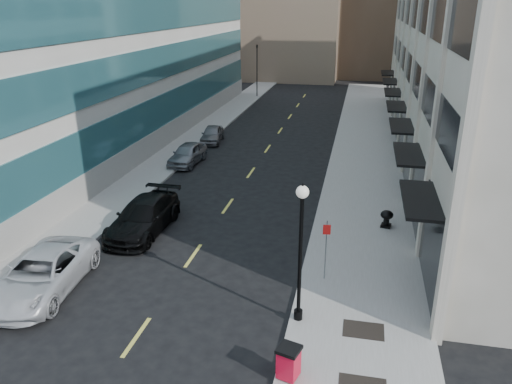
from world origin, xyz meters
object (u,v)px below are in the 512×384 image
at_px(traffic_signal, 257,48).
at_px(car_grey_sedan, 212,134).
at_px(sign_post, 326,242).
at_px(urn_planter, 387,217).
at_px(trash_bin, 289,361).
at_px(car_white_van, 42,273).
at_px(lamppost, 301,242).
at_px(car_black_pickup, 143,217).
at_px(car_silver_sedan, 188,154).

height_order(traffic_signal, car_grey_sedan, traffic_signal).
height_order(sign_post, urn_planter, sign_post).
relative_size(traffic_signal, trash_bin, 6.60).
xyz_separation_m(car_white_van, urn_planter, (13.40, 8.71, -0.11)).
height_order(trash_bin, lamppost, lamppost).
height_order(car_grey_sedan, trash_bin, car_grey_sedan).
xyz_separation_m(sign_post, urn_planter, (2.62, 5.70, -1.12)).
bearing_deg(car_white_van, traffic_signal, 86.06).
xyz_separation_m(car_black_pickup, lamppost, (8.50, -5.93, 2.39)).
distance_m(traffic_signal, car_white_van, 44.32).
distance_m(car_black_pickup, urn_planter, 12.11).
height_order(traffic_signal, lamppost, traffic_signal).
bearing_deg(urn_planter, traffic_signal, 111.76).
xyz_separation_m(car_black_pickup, sign_post, (9.18, -2.96, 0.99)).
xyz_separation_m(car_silver_sedan, car_grey_sedan, (0.00, 6.00, -0.07)).
distance_m(traffic_signal, trash_bin, 48.50).
relative_size(traffic_signal, lamppost, 1.35).
distance_m(car_silver_sedan, trash_bin, 22.45).
relative_size(traffic_signal, urn_planter, 7.95).
height_order(car_silver_sedan, car_grey_sedan, car_silver_sedan).
bearing_deg(sign_post, car_silver_sedan, 118.04).
xyz_separation_m(traffic_signal, sign_post, (11.48, -41.03, -3.92)).
relative_size(traffic_signal, car_white_van, 1.23).
xyz_separation_m(trash_bin, urn_planter, (3.20, 11.66, -0.04)).
height_order(car_white_van, sign_post, sign_post).
distance_m(sign_post, urn_planter, 6.37).
relative_size(car_silver_sedan, lamppost, 0.83).
bearing_deg(car_grey_sedan, trash_bin, -75.56).
distance_m(car_black_pickup, lamppost, 10.63).
relative_size(car_white_van, car_grey_sedan, 1.46).
xyz_separation_m(car_black_pickup, car_silver_sedan, (-1.60, 11.07, -0.07)).
distance_m(car_white_van, urn_planter, 15.98).
bearing_deg(car_silver_sedan, urn_planter, -29.12).
relative_size(car_silver_sedan, urn_planter, 4.89).
xyz_separation_m(car_white_van, trash_bin, (10.20, -2.95, -0.07)).
bearing_deg(sign_post, car_white_van, -173.91).
height_order(lamppost, sign_post, lamppost).
xyz_separation_m(car_white_van, sign_post, (10.78, 3.01, 1.01)).
relative_size(car_grey_sedan, lamppost, 0.75).
height_order(car_white_van, urn_planter, car_white_van).
xyz_separation_m(car_silver_sedan, lamppost, (10.10, -17.00, 2.46)).
height_order(trash_bin, sign_post, sign_post).
distance_m(car_black_pickup, trash_bin, 12.39).
bearing_deg(car_silver_sedan, car_black_pickup, -79.03).
relative_size(trash_bin, sign_post, 0.41).
xyz_separation_m(traffic_signal, car_silver_sedan, (0.70, -27.00, -4.99)).
height_order(car_white_van, lamppost, lamppost).
bearing_deg(car_silver_sedan, lamppost, -56.53).
distance_m(trash_bin, urn_planter, 12.09).
relative_size(car_silver_sedan, trash_bin, 4.06).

